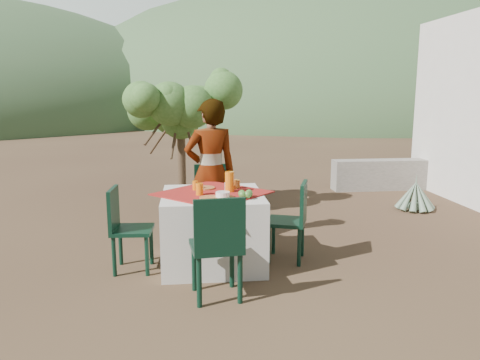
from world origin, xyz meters
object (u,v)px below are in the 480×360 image
chair_right (293,217)px  shrub_tree (185,115)px  juice_pitcher (230,182)px  person (211,172)px  agave (415,196)px  chair_near (218,243)px  chair_left (125,225)px  chair_far (212,196)px  table (213,229)px

chair_right → shrub_tree: bearing=-133.8°
shrub_tree → juice_pitcher: bearing=-78.1°
juice_pitcher → chair_right: bearing=-1.8°
chair_right → person: size_ratio=0.50×
agave → juice_pitcher: bearing=-147.4°
chair_near → juice_pitcher: juice_pitcher is taller
shrub_tree → juice_pitcher: shrub_tree is taller
person → juice_pitcher: (0.16, -0.71, 0.02)m
chair_left → chair_far: bearing=-36.0°
chair_far → person: size_ratio=0.52×
shrub_tree → chair_left: bearing=-104.2°
chair_near → shrub_tree: (-0.29, 3.13, 0.93)m
chair_right → person: 1.17m
chair_near → juice_pitcher: 1.00m
table → agave: size_ratio=2.08×
chair_near → juice_pitcher: size_ratio=4.44×
chair_far → person: bearing=-98.7°
chair_far → chair_near: size_ratio=0.95×
table → chair_left: size_ratio=1.54×
chair_far → agave: 3.28m
chair_near → chair_right: bearing=-139.8°
chair_far → agave: chair_far is taller
person → juice_pitcher: person is taller
chair_left → person: (0.89, 0.83, 0.38)m
table → chair_left: (-0.88, -0.09, 0.09)m
chair_far → person: 0.47m
chair_far → person: (-0.02, -0.29, 0.36)m
table → agave: (3.18, 1.94, -0.17)m
person → agave: person is taller
chair_left → person: person is taller
juice_pitcher → agave: bearing=32.6°
chair_near → person: person is taller
chair_left → agave: size_ratio=1.35×
shrub_tree → chair_far: bearing=-74.9°
chair_right → juice_pitcher: (-0.67, 0.02, 0.39)m
chair_right → table: bearing=-70.4°
chair_right → person: (-0.83, 0.73, 0.38)m
chair_near → person: (0.02, 1.63, 0.33)m
shrub_tree → agave: 3.69m
table → person: person is taller
chair_right → juice_pitcher: 0.78m
person → agave: size_ratio=2.71×
chair_left → juice_pitcher: size_ratio=4.05×
person → agave: 3.44m
chair_far → chair_near: chair_near is taller
agave → juice_pitcher: 3.62m
table → juice_pitcher: 0.52m
chair_near → chair_right: (0.85, 0.90, -0.04)m
table → chair_far: bearing=87.9°
chair_far → shrub_tree: bearing=100.8°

